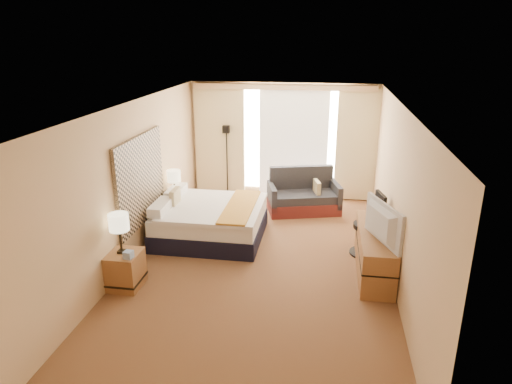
# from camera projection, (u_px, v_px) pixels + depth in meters

# --- Properties ---
(floor) EXTENTS (4.20, 7.00, 0.02)m
(floor) POSITION_uv_depth(u_px,v_px,m) (260.00, 263.00, 7.59)
(floor) COLOR #522217
(floor) RESTS_ON ground
(ceiling) EXTENTS (4.20, 7.00, 0.02)m
(ceiling) POSITION_uv_depth(u_px,v_px,m) (260.00, 106.00, 6.74)
(ceiling) COLOR white
(ceiling) RESTS_ON wall_back
(wall_back) EXTENTS (4.20, 0.02, 2.60)m
(wall_back) POSITION_uv_depth(u_px,v_px,m) (283.00, 141.00, 10.43)
(wall_back) COLOR tan
(wall_back) RESTS_ON ground
(wall_front) EXTENTS (4.20, 0.02, 2.60)m
(wall_front) POSITION_uv_depth(u_px,v_px,m) (199.00, 318.00, 3.89)
(wall_front) COLOR tan
(wall_front) RESTS_ON ground
(wall_left) EXTENTS (0.02, 7.00, 2.60)m
(wall_left) POSITION_uv_depth(u_px,v_px,m) (134.00, 182.00, 7.47)
(wall_left) COLOR tan
(wall_left) RESTS_ON ground
(wall_right) EXTENTS (0.02, 7.00, 2.60)m
(wall_right) POSITION_uv_depth(u_px,v_px,m) (398.00, 196.00, 6.85)
(wall_right) COLOR tan
(wall_right) RESTS_ON ground
(headboard) EXTENTS (0.06, 1.85, 1.50)m
(headboard) POSITION_uv_depth(u_px,v_px,m) (141.00, 180.00, 7.66)
(headboard) COLOR black
(headboard) RESTS_ON wall_left
(nightstand_left) EXTENTS (0.45, 0.52, 0.55)m
(nightstand_left) POSITION_uv_depth(u_px,v_px,m) (126.00, 270.00, 6.79)
(nightstand_left) COLOR #985837
(nightstand_left) RESTS_ON floor
(nightstand_right) EXTENTS (0.45, 0.52, 0.55)m
(nightstand_right) POSITION_uv_depth(u_px,v_px,m) (178.00, 210.00, 9.13)
(nightstand_right) COLOR #985837
(nightstand_right) RESTS_ON floor
(media_dresser) EXTENTS (0.50, 1.80, 0.70)m
(media_dresser) POSITION_uv_depth(u_px,v_px,m) (374.00, 251.00, 7.20)
(media_dresser) COLOR #985837
(media_dresser) RESTS_ON floor
(window) EXTENTS (2.30, 0.02, 2.30)m
(window) POSITION_uv_depth(u_px,v_px,m) (294.00, 140.00, 10.36)
(window) COLOR silver
(window) RESTS_ON wall_back
(curtains) EXTENTS (4.12, 0.19, 2.56)m
(curtains) POSITION_uv_depth(u_px,v_px,m) (282.00, 137.00, 10.29)
(curtains) COLOR beige
(curtains) RESTS_ON floor
(bed) EXTENTS (1.89, 1.73, 0.92)m
(bed) POSITION_uv_depth(u_px,v_px,m) (210.00, 221.00, 8.43)
(bed) COLOR black
(bed) RESTS_ON floor
(loveseat) EXTENTS (1.64, 1.16, 0.92)m
(loveseat) POSITION_uv_depth(u_px,v_px,m) (303.00, 197.00, 9.73)
(loveseat) COLOR maroon
(loveseat) RESTS_ON floor
(floor_lamp) EXTENTS (0.21, 0.21, 1.65)m
(floor_lamp) POSITION_uv_depth(u_px,v_px,m) (227.00, 146.00, 10.47)
(floor_lamp) COLOR black
(floor_lamp) RESTS_ON floor
(desk_chair) EXTENTS (0.53, 0.53, 1.10)m
(desk_chair) POSITION_uv_depth(u_px,v_px,m) (370.00, 227.00, 7.75)
(desk_chair) COLOR black
(desk_chair) RESTS_ON floor
(lamp_left) EXTENTS (0.29, 0.29, 0.61)m
(lamp_left) POSITION_uv_depth(u_px,v_px,m) (119.00, 223.00, 6.56)
(lamp_left) COLOR black
(lamp_left) RESTS_ON nightstand_left
(lamp_right) EXTENTS (0.26, 0.26, 0.55)m
(lamp_right) POSITION_uv_depth(u_px,v_px,m) (174.00, 177.00, 8.88)
(lamp_right) COLOR black
(lamp_right) RESTS_ON nightstand_right
(tissue_box) EXTENTS (0.13, 0.13, 0.11)m
(tissue_box) POSITION_uv_depth(u_px,v_px,m) (128.00, 255.00, 6.54)
(tissue_box) COLOR #809BC5
(tissue_box) RESTS_ON nightstand_left
(telephone) EXTENTS (0.23, 0.21, 0.07)m
(telephone) POSITION_uv_depth(u_px,v_px,m) (180.00, 193.00, 9.16)
(telephone) COLOR black
(telephone) RESTS_ON nightstand_right
(television) EXTENTS (0.51, 1.02, 0.60)m
(television) POSITION_uv_depth(u_px,v_px,m) (377.00, 223.00, 6.62)
(television) COLOR black
(television) RESTS_ON media_dresser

